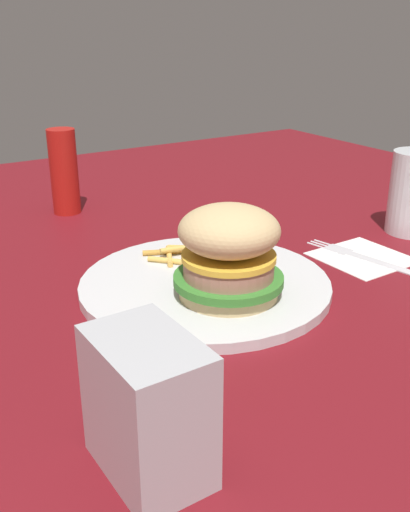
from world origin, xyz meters
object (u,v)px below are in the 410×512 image
Objects in this scene: fries_pile at (188,255)px; napkin at (364,258)px; ketchup_bottle at (64,172)px; plate at (205,285)px; napkin_dispenser at (148,407)px; sandwich at (229,252)px; fork at (363,256)px.

fries_pile is 0.23m from napkin.
ketchup_bottle is at bearing -80.72° from fries_pile.
fries_pile reaches higher than plate.
napkin_dispenser is at bearing 75.19° from ketchup_bottle.
napkin_dispenser is (0.19, 0.18, -0.01)m from sandwich.
napkin is (-0.23, -0.01, -0.06)m from sandwich.
fries_pile is at bearing 99.28° from ketchup_bottle.
plate is at bearing -8.12° from napkin.
napkin is at bearing -176.47° from sandwich.
fork is at bearing 114.07° from napkin_dispenser.
plate is at bearing -89.22° from sandwich.
napkin_dispenser is at bearing 43.47° from sandwich.
ketchup_bottle reaches higher than fries_pile.
fries_pile is 0.69× the size of ketchup_bottle.
plate is at bearing 139.05° from napkin_dispenser.
fries_pile is 0.91× the size of napkin_dispenser.
napkin_dispenser is at bearing 54.92° from fries_pile.
fork reaches higher than napkin.
sandwich is 0.69× the size of fork.
fries_pile is 0.31m from ketchup_bottle.
sandwich is at bearing 3.53° from napkin.
fork is (-0.21, 0.10, -0.01)m from fries_pile.
fork is at bearing 123.12° from ketchup_bottle.
plate is 0.07m from fries_pile.
napkin is 0.00m from fork.
plate is 3.12× the size of fries_pile.
napkin is at bearing 123.05° from ketchup_bottle.
napkin_dispenser is 0.61m from ketchup_bottle.
plate is 2.16× the size of ketchup_bottle.
sandwich is 0.12m from fries_pile.
napkin is 0.64× the size of fork.
ketchup_bottle is (0.26, -0.40, 0.07)m from napkin.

